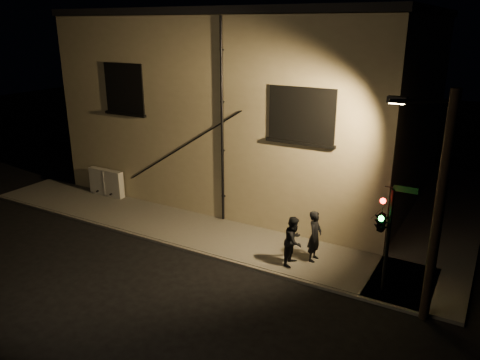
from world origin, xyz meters
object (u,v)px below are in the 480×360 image
Objects in this scene: utility_cabinet at (106,182)px; streetlamp_pole at (436,202)px; traffic_signal at (382,221)px; pedestrian_b at (294,241)px; pedestrian_a at (315,236)px.

streetlamp_pole reaches higher than utility_cabinet.
utility_cabinet is 0.30× the size of streetlamp_pole.
traffic_signal is (13.73, -2.12, 1.71)m from utility_cabinet.
pedestrian_b is at bearing 175.55° from traffic_signal.
utility_cabinet is 0.57× the size of traffic_signal.
traffic_signal is at bearing -109.53° from pedestrian_a.
utility_cabinet is at bearing 80.54° from pedestrian_b.
pedestrian_a is at bearing -39.46° from pedestrian_b.
utility_cabinet is 10.95m from pedestrian_b.
pedestrian_a reaches higher than utility_cabinet.
traffic_signal reaches higher than utility_cabinet.
streetlamp_pole reaches higher than pedestrian_a.
pedestrian_b is 5.18m from streetlamp_pole.
pedestrian_a is 2.94m from traffic_signal.
traffic_signal is at bearing -93.96° from pedestrian_b.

